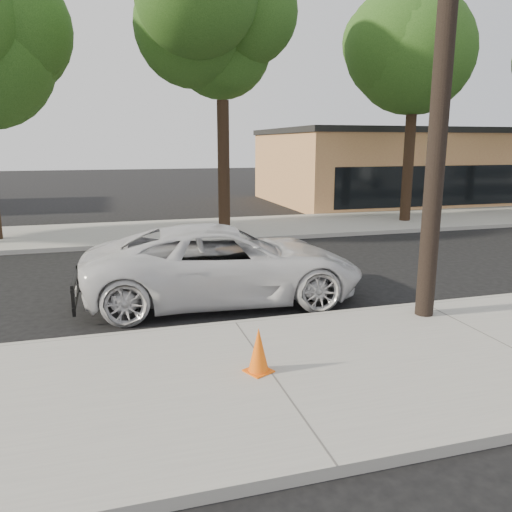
% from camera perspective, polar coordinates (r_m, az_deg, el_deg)
% --- Properties ---
extents(ground, '(120.00, 120.00, 0.00)m').
position_cam_1_polar(ground, '(11.28, -4.93, -4.66)').
color(ground, black).
rests_on(ground, ground).
extents(near_sidewalk, '(90.00, 4.40, 0.15)m').
position_cam_1_polar(near_sidewalk, '(7.37, 1.78, -13.74)').
color(near_sidewalk, gray).
rests_on(near_sidewalk, ground).
extents(far_sidewalk, '(90.00, 5.00, 0.15)m').
position_cam_1_polar(far_sidewalk, '(19.47, -9.82, 2.80)').
color(far_sidewalk, gray).
rests_on(far_sidewalk, ground).
extents(curb_near, '(90.00, 0.12, 0.16)m').
position_cam_1_polar(curb_near, '(9.32, -2.40, -7.94)').
color(curb_near, '#9E9B93').
rests_on(curb_near, ground).
extents(building_main, '(18.00, 10.00, 4.00)m').
position_cam_1_polar(building_main, '(32.15, 18.36, 9.64)').
color(building_main, '#BF764F').
rests_on(building_main, ground).
extents(utility_pole, '(1.40, 0.34, 9.00)m').
position_cam_1_polar(utility_pole, '(9.78, 20.61, 19.81)').
color(utility_pole, black).
rests_on(utility_pole, near_sidewalk).
extents(tree_c, '(4.96, 4.80, 9.55)m').
position_cam_1_polar(tree_c, '(19.04, -3.12, 23.43)').
color(tree_c, black).
rests_on(tree_c, far_sidewalk).
extents(tree_d, '(4.50, 4.35, 8.75)m').
position_cam_1_polar(tree_d, '(22.41, 18.33, 19.80)').
color(tree_d, black).
rests_on(tree_d, far_sidewalk).
extents(police_cruiser, '(6.11, 3.12, 1.65)m').
position_cam_1_polar(police_cruiser, '(10.83, -3.56, -0.84)').
color(police_cruiser, silver).
rests_on(police_cruiser, ground).
extents(traffic_cone, '(0.46, 0.46, 0.67)m').
position_cam_1_polar(traffic_cone, '(7.25, 0.30, -10.77)').
color(traffic_cone, '#FF620D').
rests_on(traffic_cone, near_sidewalk).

